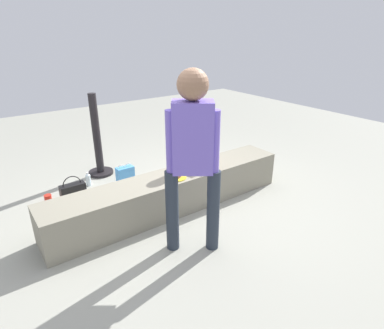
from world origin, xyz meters
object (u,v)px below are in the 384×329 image
Objects in this scene: gift_bag at (125,175)px; water_bottle_near_gift at (88,179)px; adult_standing at (193,149)px; cake_box_white at (207,172)px; handbag_black_leather at (73,193)px; child_seated at (192,152)px; party_cup_red at (48,199)px; cake_plate at (177,176)px.

water_bottle_near_gift is (-0.44, 0.25, -0.04)m from gift_bag.
adult_standing reaches higher than cake_box_white.
gift_bag is 0.86× the size of handbag_black_leather.
cake_box_white is (0.60, 0.45, -0.58)m from child_seated.
adult_standing is at bearing -125.41° from child_seated.
water_bottle_near_gift is at bearing 154.46° from cake_box_white.
gift_bag is 0.74m from handbag_black_leather.
water_bottle_near_gift is at bearing 15.54° from party_cup_red.
gift_bag is 1.02m from party_cup_red.
adult_standing reaches higher than handbag_black_leather.
water_bottle_near_gift is 0.59m from party_cup_red.
party_cup_red is (-1.01, 0.09, -0.08)m from gift_bag.
gift_bag is at bearing 99.90° from cake_plate.
handbag_black_leather is at bearing 145.27° from child_seated.
party_cup_red is at bearing 136.61° from cake_plate.
party_cup_red is 0.28× the size of handbag_black_leather.
handbag_black_leather reaches higher than water_bottle_near_gift.
adult_standing reaches higher than cake_plate.
water_bottle_near_gift is at bearing 48.08° from handbag_black_leather.
handbag_black_leather is at bearing -131.92° from water_bottle_near_gift.
adult_standing is at bearing -79.27° from water_bottle_near_gift.
cake_box_white is at bearing -25.54° from water_bottle_near_gift.
water_bottle_near_gift is 2.03× the size of party_cup_red.
water_bottle_near_gift is 1.67m from cake_box_white.
child_seated is 0.36m from cake_plate.
cake_box_white is 1.85m from handbag_black_leather.
cake_box_white is at bearing 37.17° from child_seated.
water_bottle_near_gift reaches higher than cake_box_white.
adult_standing is at bearing -67.41° from handbag_black_leather.
cake_plate reaches higher than gift_bag.
party_cup_red is at bearing 145.52° from child_seated.
handbag_black_leather reaches higher than cake_box_white.
party_cup_red is (-1.19, 1.12, -0.41)m from cake_plate.
water_bottle_near_gift is at bearing 100.73° from adult_standing.
party_cup_red is 0.30× the size of cake_box_white.
cake_box_white reaches higher than party_cup_red.
water_bottle_near_gift reaches higher than party_cup_red.
adult_standing reaches higher than child_seated.
handbag_black_leather is (-1.21, 0.84, -0.52)m from child_seated.
cake_box_white is (1.14, 1.22, -0.97)m from adult_standing.
water_bottle_near_gift is at bearing 115.81° from cake_plate.
child_seated is 0.95m from cake_box_white.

